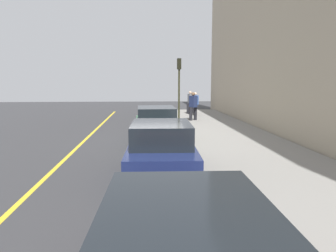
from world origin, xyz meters
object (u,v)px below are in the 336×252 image
object	(u,v)px
parked_car_green	(156,124)
pedestrian_navy_coat	(193,105)
pedestrian_blue_coat	(195,103)
parked_car_navy	(161,149)
traffic_light_pole	(179,78)
pedestrian_grey_coat	(190,102)
rolling_suitcase	(189,110)

from	to	relation	value
parked_car_green	pedestrian_navy_coat	bearing A→B (deg)	-22.43
pedestrian_navy_coat	pedestrian_blue_coat	distance (m)	2.99
parked_car_green	pedestrian_blue_coat	bearing A→B (deg)	-18.93
parked_car_navy	traffic_light_pole	xyz separation A→B (m)	(12.30, -1.72, 2.09)
traffic_light_pole	pedestrian_grey_coat	bearing A→B (deg)	-19.28
parked_car_navy	pedestrian_navy_coat	bearing A→B (deg)	-12.49
pedestrian_grey_coat	traffic_light_pole	xyz separation A→B (m)	(-3.51, 1.23, 1.77)
pedestrian_blue_coat	traffic_light_pole	size ratio (longest dim) A/B	0.43
rolling_suitcase	pedestrian_blue_coat	bearing A→B (deg)	-172.72
pedestrian_navy_coat	pedestrian_grey_coat	xyz separation A→B (m)	(4.25, -0.39, -0.03)
pedestrian_grey_coat	pedestrian_blue_coat	bearing A→B (deg)	-171.88
pedestrian_grey_coat	rolling_suitcase	world-z (taller)	pedestrian_grey_coat
pedestrian_navy_coat	traffic_light_pole	size ratio (longest dim) A/B	0.45
pedestrian_blue_coat	rolling_suitcase	xyz separation A→B (m)	(1.86, 0.24, -0.63)
pedestrian_blue_coat	traffic_light_pole	bearing A→B (deg)	147.04
pedestrian_grey_coat	rolling_suitcase	distance (m)	0.85
traffic_light_pole	rolling_suitcase	bearing A→B (deg)	-16.25
parked_car_green	pedestrian_grey_coat	bearing A→B (deg)	-15.71
parked_car_green	rolling_suitcase	size ratio (longest dim) A/B	4.85
rolling_suitcase	parked_car_navy	bearing A→B (deg)	169.95
pedestrian_blue_coat	pedestrian_grey_coat	bearing A→B (deg)	8.12
parked_car_green	rolling_suitcase	world-z (taller)	parked_car_green
parked_car_navy	pedestrian_blue_coat	xyz separation A→B (m)	(14.48, -3.13, 0.29)
pedestrian_navy_coat	pedestrian_blue_coat	world-z (taller)	pedestrian_navy_coat
pedestrian_blue_coat	parked_car_green	bearing A→B (deg)	161.07
parked_car_navy	parked_car_green	size ratio (longest dim) A/B	1.00
pedestrian_blue_coat	rolling_suitcase	size ratio (longest dim) A/B	1.89
parked_car_green	pedestrian_blue_coat	xyz separation A→B (m)	(9.09, -3.12, 0.29)
pedestrian_blue_coat	traffic_light_pole	distance (m)	3.16
pedestrian_blue_coat	traffic_light_pole	world-z (taller)	traffic_light_pole
pedestrian_grey_coat	parked_car_navy	bearing A→B (deg)	169.45
pedestrian_grey_coat	rolling_suitcase	size ratio (longest dim) A/B	1.95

